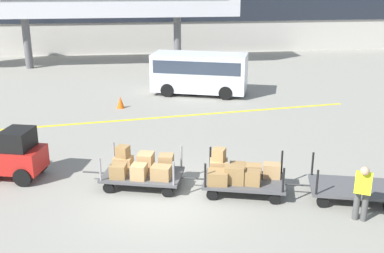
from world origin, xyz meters
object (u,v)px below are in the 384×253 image
at_px(baggage_cart_middle, 239,175).
at_px(baggage_tug, 9,155).
at_px(baggage_cart_lead, 142,169).
at_px(baggage_handler, 362,190).
at_px(shuttle_van, 199,71).
at_px(baggage_cart_tail, 352,188).
at_px(safety_cone_near, 120,102).

bearing_deg(baggage_cart_middle, baggage_tug, 164.63).
distance_m(baggage_cart_lead, baggage_handler, 6.14).
relative_size(baggage_tug, baggage_cart_middle, 0.75).
distance_m(baggage_cart_middle, shuttle_van, 11.56).
height_order(baggage_tug, shuttle_van, shuttle_van).
bearing_deg(shuttle_van, baggage_handler, -80.65).
height_order(baggage_tug, baggage_handler, baggage_tug).
height_order(baggage_cart_tail, shuttle_van, shuttle_van).
distance_m(baggage_tug, baggage_handler, 10.22).
height_order(baggage_tug, baggage_cart_middle, baggage_tug).
bearing_deg(shuttle_van, safety_cone_near, -151.57).
bearing_deg(baggage_tug, shuttle_van, 53.25).
distance_m(baggage_handler, safety_cone_near, 13.00).
distance_m(baggage_cart_tail, shuttle_van, 12.68).
distance_m(baggage_cart_lead, shuttle_van, 11.25).
relative_size(baggage_cart_middle, baggage_cart_tail, 1.00).
height_order(baggage_cart_lead, baggage_handler, baggage_handler).
height_order(baggage_tug, baggage_cart_tail, baggage_tug).
xyz_separation_m(baggage_cart_middle, baggage_cart_tail, (3.03, -0.86, -0.20)).
bearing_deg(shuttle_van, baggage_cart_tail, -78.29).
bearing_deg(baggage_cart_lead, baggage_cart_middle, -15.62).
bearing_deg(safety_cone_near, baggage_cart_lead, -84.61).
bearing_deg(baggage_handler, shuttle_van, 99.35).
bearing_deg(baggage_tug, safety_cone_near, 66.90).
bearing_deg(baggage_cart_lead, safety_cone_near, 95.39).
xyz_separation_m(baggage_cart_lead, baggage_cart_middle, (2.75, -0.77, 0.00)).
bearing_deg(baggage_handler, baggage_tug, 157.63).
relative_size(shuttle_van, safety_cone_near, 9.37).
height_order(baggage_cart_middle, shuttle_van, shuttle_van).
relative_size(baggage_cart_lead, shuttle_van, 0.60).
height_order(baggage_cart_lead, safety_cone_near, baggage_cart_lead).
height_order(baggage_tug, baggage_cart_lead, baggage_tug).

